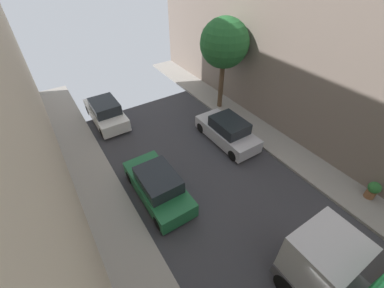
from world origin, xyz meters
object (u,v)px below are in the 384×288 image
(parked_car_left_3, at_px, (106,112))
(parked_car_right_3, at_px, (227,131))
(parked_car_left_2, at_px, (158,186))
(potted_plant_2, at_px, (373,190))
(street_tree_1, at_px, (224,44))

(parked_car_left_3, relative_size, parked_car_right_3, 1.00)
(parked_car_left_2, relative_size, parked_car_right_3, 1.00)
(parked_car_left_3, relative_size, potted_plant_2, 4.54)
(parked_car_left_2, distance_m, street_tree_1, 9.65)
(street_tree_1, distance_m, potted_plant_2, 11.15)
(potted_plant_2, bearing_deg, parked_car_right_3, 111.75)
(parked_car_left_3, height_order, potted_plant_2, parked_car_left_3)
(parked_car_left_2, height_order, parked_car_right_3, same)
(parked_car_left_2, relative_size, street_tree_1, 0.70)
(parked_car_right_3, bearing_deg, potted_plant_2, -68.25)
(parked_car_right_3, height_order, potted_plant_2, parked_car_right_3)
(parked_car_left_2, xyz_separation_m, street_tree_1, (7.42, 4.83, 3.84))
(parked_car_left_3, bearing_deg, parked_car_right_3, -47.97)
(street_tree_1, xyz_separation_m, potted_plant_2, (0.82, -10.41, -3.90))
(parked_car_left_2, xyz_separation_m, parked_car_left_3, (0.00, 7.52, 0.00))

